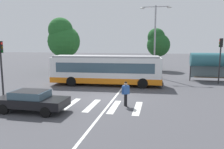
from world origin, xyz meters
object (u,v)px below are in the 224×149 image
at_px(background_tree_right, 158,43).
at_px(traffic_light_far_corner, 220,54).
at_px(foreground_sedan, 31,100).
at_px(parked_car_silver, 132,69).
at_px(parked_car_red, 151,70).
at_px(parked_car_black, 112,69).
at_px(background_tree_left, 63,38).
at_px(twin_arm_street_lamp, 155,34).
at_px(bus_stop_shelter, 211,60).
at_px(city_transit_bus, 106,70).
at_px(parked_car_champagne, 94,68).
at_px(traffic_light_near_corner, 1,60).
at_px(pedestrian_crossing_street, 126,92).

bearing_deg(background_tree_right, traffic_light_far_corner, -60.78).
relative_size(traffic_light_far_corner, background_tree_right, 0.72).
bearing_deg(foreground_sedan, parked_car_silver, 76.86).
relative_size(foreground_sedan, parked_car_red, 1.00).
bearing_deg(foreground_sedan, parked_car_black, 85.22).
bearing_deg(parked_car_black, foreground_sedan, -94.78).
distance_m(parked_car_red, background_tree_left, 13.83).
bearing_deg(traffic_light_far_corner, twin_arm_street_lamp, 149.61).
bearing_deg(parked_car_red, bus_stop_shelter, -27.34).
bearing_deg(parked_car_black, parked_car_red, 1.57).
height_order(city_transit_bus, bus_stop_shelter, bus_stop_shelter).
distance_m(parked_car_silver, parked_car_red, 2.78).
relative_size(foreground_sedan, parked_car_champagne, 0.98).
height_order(traffic_light_near_corner, traffic_light_far_corner, traffic_light_far_corner).
bearing_deg(parked_car_silver, parked_car_champagne, -178.84).
bearing_deg(parked_car_champagne, background_tree_right, 33.47).
distance_m(foreground_sedan, background_tree_left, 19.95).
xyz_separation_m(bus_stop_shelter, twin_arm_street_lamp, (-6.39, 2.15, 3.08)).
bearing_deg(background_tree_left, traffic_light_far_corner, -16.58).
relative_size(parked_car_silver, traffic_light_near_corner, 1.03).
bearing_deg(city_transit_bus, bus_stop_shelter, 22.90).
xyz_separation_m(parked_car_silver, parked_car_red, (2.75, -0.35, 0.00)).
height_order(pedestrian_crossing_street, twin_arm_street_lamp, twin_arm_street_lamp).
bearing_deg(parked_car_silver, pedestrian_crossing_street, -84.80).
relative_size(parked_car_black, traffic_light_near_corner, 1.01).
distance_m(pedestrian_crossing_street, parked_car_champagne, 17.00).
xyz_separation_m(city_transit_bus, parked_car_red, (4.39, 8.21, -0.82)).
distance_m(parked_car_champagne, parked_car_red, 8.18).
relative_size(pedestrian_crossing_street, background_tree_right, 0.26).
height_order(pedestrian_crossing_street, parked_car_champagne, pedestrian_crossing_street).
height_order(parked_car_silver, bus_stop_shelter, bus_stop_shelter).
height_order(bus_stop_shelter, background_tree_right, background_tree_right).
xyz_separation_m(city_transit_bus, twin_arm_street_lamp, (4.76, 6.86, 3.91)).
xyz_separation_m(pedestrian_crossing_street, parked_car_champagne, (-6.85, 15.56, -0.20)).
bearing_deg(twin_arm_street_lamp, bus_stop_shelter, -18.60).
distance_m(parked_car_red, bus_stop_shelter, 7.79).
height_order(city_transit_bus, parked_car_red, city_transit_bus).
height_order(parked_car_champagne, twin_arm_street_lamp, twin_arm_street_lamp).
height_order(city_transit_bus, background_tree_right, background_tree_right).
relative_size(parked_car_silver, twin_arm_street_lamp, 0.51).
bearing_deg(traffic_light_far_corner, background_tree_right, 119.22).
relative_size(traffic_light_far_corner, bus_stop_shelter, 1.05).
relative_size(foreground_sedan, parked_car_black, 1.00).
bearing_deg(bus_stop_shelter, foreground_sedan, -133.92).
bearing_deg(parked_car_silver, city_transit_bus, -100.84).
bearing_deg(twin_arm_street_lamp, city_transit_bus, -124.76).
xyz_separation_m(foreground_sedan, parked_car_black, (1.47, 17.62, 0.00)).
bearing_deg(city_transit_bus, pedestrian_crossing_street, -66.69).
height_order(pedestrian_crossing_street, background_tree_right, background_tree_right).
height_order(parked_car_red, twin_arm_street_lamp, twin_arm_street_lamp).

